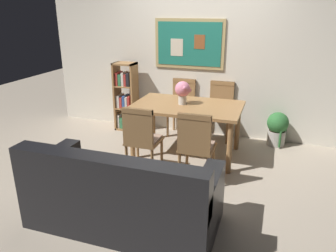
{
  "coord_description": "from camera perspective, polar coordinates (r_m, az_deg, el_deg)",
  "views": [
    {
      "loc": [
        1.2,
        -3.76,
        2.0
      ],
      "look_at": [
        0.01,
        -0.21,
        0.65
      ],
      "focal_mm": 34.96,
      "sensor_mm": 36.0,
      "label": 1
    }
  ],
  "objects": [
    {
      "name": "dining_chair_far_left",
      "position": [
        5.41,
        2.5,
        4.15
      ],
      "size": [
        0.4,
        0.41,
        0.91
      ],
      "color": "#9E7042",
      "rests_on": "ground_plane"
    },
    {
      "name": "dining_table",
      "position": [
        4.57,
        3.35,
        2.6
      ],
      "size": [
        1.5,
        0.96,
        0.74
      ],
      "color": "#9E7042",
      "rests_on": "ground_plane"
    },
    {
      "name": "ground_plane",
      "position": [
        4.42,
        0.8,
        -7.03
      ],
      "size": [
        12.0,
        12.0,
        0.0
      ],
      "primitive_type": "plane",
      "color": "tan"
    },
    {
      "name": "dining_chair_near_right",
      "position": [
        3.8,
        4.89,
        -2.89
      ],
      "size": [
        0.4,
        0.41,
        0.91
      ],
      "color": "#9E7042",
      "rests_on": "ground_plane"
    },
    {
      "name": "wall_back_with_painting",
      "position": [
        5.37,
        5.63,
        12.32
      ],
      "size": [
        5.2,
        0.14,
        2.6
      ],
      "color": "silver",
      "rests_on": "ground_plane"
    },
    {
      "name": "leather_couch",
      "position": [
        3.21,
        -8.18,
        -12.15
      ],
      "size": [
        1.8,
        0.84,
        0.84
      ],
      "color": "black",
      "rests_on": "ground_plane"
    },
    {
      "name": "bookshelf",
      "position": [
        5.65,
        -7.31,
        4.55
      ],
      "size": [
        0.36,
        0.28,
        1.16
      ],
      "color": "#9E7042",
      "rests_on": "ground_plane"
    },
    {
      "name": "dining_chair_far_right",
      "position": [
        5.28,
        9.1,
        3.52
      ],
      "size": [
        0.4,
        0.41,
        0.91
      ],
      "color": "#9E7042",
      "rests_on": "ground_plane"
    },
    {
      "name": "flower_vase",
      "position": [
        4.53,
        2.59,
        6.19
      ],
      "size": [
        0.22,
        0.21,
        0.32
      ],
      "color": "beige",
      "rests_on": "dining_table"
    },
    {
      "name": "dining_chair_near_left",
      "position": [
        3.99,
        -4.65,
        -1.73
      ],
      "size": [
        0.4,
        0.41,
        0.91
      ],
      "color": "#9E7042",
      "rests_on": "ground_plane"
    },
    {
      "name": "potted_ivy",
      "position": [
        5.25,
        18.52,
        -0.34
      ],
      "size": [
        0.32,
        0.32,
        0.55
      ],
      "color": "#B2ADA3",
      "rests_on": "ground_plane"
    }
  ]
}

